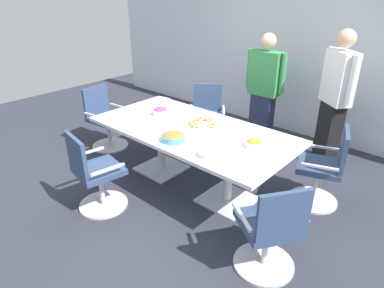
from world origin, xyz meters
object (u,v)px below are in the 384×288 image
(office_chair_1, at_px, (270,233))
(person_standing_1, at_px, (335,97))
(conference_table, at_px, (192,138))
(office_chair_0, at_px, (95,176))
(plate_stack, at_px, (210,153))
(donut_platter, at_px, (204,123))
(person_standing_0, at_px, (264,90))
(snack_bowl_pretzels, at_px, (173,137))
(office_chair_2, at_px, (323,171))
(office_chair_4, at_px, (105,121))
(napkin_pile, at_px, (163,101))
(snack_bowl_candy_mix, at_px, (161,111))
(snack_bowl_chips_orange, at_px, (254,143))
(office_chair_3, at_px, (207,119))

(office_chair_1, xyz_separation_m, person_standing_1, (-0.43, 2.31, 0.53))
(conference_table, xyz_separation_m, office_chair_0, (-0.45, -1.06, -0.22))
(plate_stack, bearing_deg, donut_platter, 134.33)
(person_standing_0, xyz_separation_m, snack_bowl_pretzels, (0.07, -1.96, -0.07))
(office_chair_2, distance_m, donut_platter, 1.45)
(conference_table, height_order, office_chair_4, office_chair_4)
(office_chair_0, relative_size, napkin_pile, 5.60)
(office_chair_4, xyz_separation_m, snack_bowl_candy_mix, (1.09, 0.13, 0.39))
(conference_table, xyz_separation_m, snack_bowl_pretzels, (0.07, -0.38, 0.17))
(office_chair_0, height_order, snack_bowl_candy_mix, office_chair_0)
(office_chair_1, relative_size, donut_platter, 2.57)
(conference_table, relative_size, snack_bowl_chips_orange, 13.72)
(person_standing_0, bearing_deg, office_chair_1, 120.98)
(office_chair_2, height_order, donut_platter, office_chair_2)
(conference_table, xyz_separation_m, office_chair_2, (1.34, 0.67, -0.22))
(person_standing_0, relative_size, person_standing_1, 0.93)
(office_chair_0, distance_m, person_standing_0, 2.73)
(office_chair_0, xyz_separation_m, snack_bowl_candy_mix, (-0.16, 1.14, 0.39))
(office_chair_2, xyz_separation_m, snack_bowl_pretzels, (-1.28, -1.05, 0.39))
(office_chair_1, bearing_deg, person_standing_0, 67.16)
(office_chair_3, xyz_separation_m, office_chair_4, (-1.09, -1.08, 0.00))
(office_chair_0, height_order, person_standing_1, person_standing_1)
(snack_bowl_chips_orange, distance_m, donut_platter, 0.78)
(conference_table, bearing_deg, office_chair_3, 120.77)
(snack_bowl_chips_orange, bearing_deg, office_chair_3, 145.64)
(donut_platter, bearing_deg, office_chair_3, 126.89)
(office_chair_4, distance_m, donut_platter, 1.78)
(office_chair_1, bearing_deg, office_chair_3, 85.40)
(office_chair_2, bearing_deg, snack_bowl_pretzels, 109.22)
(office_chair_3, distance_m, plate_stack, 1.89)
(person_standing_0, bearing_deg, snack_bowl_pretzels, 90.06)
(plate_stack, bearing_deg, office_chair_1, -14.67)
(person_standing_0, height_order, snack_bowl_pretzels, person_standing_0)
(office_chair_0, relative_size, plate_stack, 3.95)
(snack_bowl_candy_mix, xyz_separation_m, snack_bowl_chips_orange, (1.40, -0.01, -0.00))
(conference_table, xyz_separation_m, office_chair_1, (1.42, -0.61, -0.22))
(office_chair_4, xyz_separation_m, person_standing_1, (2.69, 1.76, 0.53))
(plate_stack, bearing_deg, office_chair_2, 54.33)
(snack_bowl_chips_orange, bearing_deg, office_chair_4, -177.33)
(snack_bowl_candy_mix, bearing_deg, donut_platter, 8.91)
(office_chair_4, relative_size, napkin_pile, 5.60)
(office_chair_3, xyz_separation_m, snack_bowl_chips_orange, (1.41, -0.96, 0.39))
(donut_platter, bearing_deg, office_chair_0, -111.07)
(office_chair_4, distance_m, plate_stack, 2.34)
(office_chair_2, height_order, plate_stack, office_chair_2)
(person_standing_0, distance_m, snack_bowl_candy_mix, 1.63)
(conference_table, relative_size, snack_bowl_pretzels, 9.26)
(plate_stack, relative_size, napkin_pile, 1.42)
(conference_table, height_order, office_chair_2, office_chair_2)
(office_chair_2, height_order, napkin_pile, office_chair_2)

